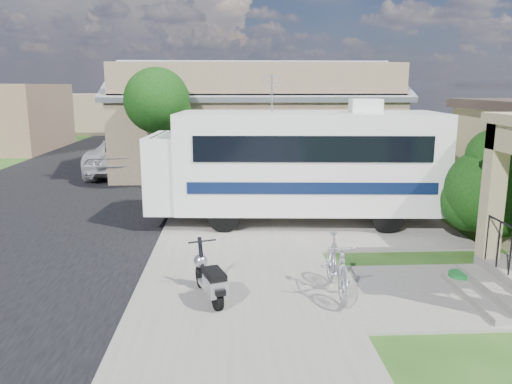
{
  "coord_description": "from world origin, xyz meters",
  "views": [
    {
      "loc": [
        -1.13,
        -9.69,
        3.91
      ],
      "look_at": [
        -0.5,
        2.5,
        1.3
      ],
      "focal_mm": 35.0,
      "sensor_mm": 36.0,
      "label": 1
    }
  ],
  "objects_px": {
    "shrub": "(491,186)",
    "bicycle": "(337,269)",
    "garden_hose": "(460,279)",
    "pickup_truck": "(128,154)",
    "van": "(142,139)",
    "scooter": "(210,280)",
    "motorhome": "(297,162)"
  },
  "relations": [
    {
      "from": "shrub",
      "to": "bicycle",
      "type": "relative_size",
      "value": 1.57
    },
    {
      "from": "garden_hose",
      "to": "pickup_truck",
      "type": "bearing_deg",
      "value": 124.4
    },
    {
      "from": "bicycle",
      "to": "van",
      "type": "height_order",
      "value": "van"
    },
    {
      "from": "shrub",
      "to": "pickup_truck",
      "type": "height_order",
      "value": "shrub"
    },
    {
      "from": "shrub",
      "to": "garden_hose",
      "type": "height_order",
      "value": "shrub"
    },
    {
      "from": "garden_hose",
      "to": "shrub",
      "type": "bearing_deg",
      "value": 53.9
    },
    {
      "from": "shrub",
      "to": "bicycle",
      "type": "height_order",
      "value": "shrub"
    },
    {
      "from": "bicycle",
      "to": "scooter",
      "type": "bearing_deg",
      "value": -176.2
    },
    {
      "from": "pickup_truck",
      "to": "garden_hose",
      "type": "distance_m",
      "value": 16.39
    },
    {
      "from": "motorhome",
      "to": "shrub",
      "type": "xyz_separation_m",
      "value": [
        4.51,
        -2.28,
        -0.31
      ]
    },
    {
      "from": "shrub",
      "to": "scooter",
      "type": "xyz_separation_m",
      "value": [
        -6.8,
        -3.15,
        -1.02
      ]
    },
    {
      "from": "garden_hose",
      "to": "motorhome",
      "type": "bearing_deg",
      "value": 119.33
    },
    {
      "from": "van",
      "to": "bicycle",
      "type": "bearing_deg",
      "value": -80.02
    },
    {
      "from": "motorhome",
      "to": "bicycle",
      "type": "relative_size",
      "value": 4.49
    },
    {
      "from": "bicycle",
      "to": "pickup_truck",
      "type": "distance_m",
      "value": 15.48
    },
    {
      "from": "scooter",
      "to": "garden_hose",
      "type": "relative_size",
      "value": 3.31
    },
    {
      "from": "shrub",
      "to": "bicycle",
      "type": "bearing_deg",
      "value": -146.13
    },
    {
      "from": "bicycle",
      "to": "garden_hose",
      "type": "relative_size",
      "value": 4.07
    },
    {
      "from": "shrub",
      "to": "van",
      "type": "xyz_separation_m",
      "value": [
        -11.56,
        17.51,
        -0.63
      ]
    },
    {
      "from": "shrub",
      "to": "garden_hose",
      "type": "xyz_separation_m",
      "value": [
        -1.82,
        -2.5,
        -1.38
      ]
    },
    {
      "from": "motorhome",
      "to": "garden_hose",
      "type": "height_order",
      "value": "motorhome"
    },
    {
      "from": "shrub",
      "to": "pickup_truck",
      "type": "bearing_deg",
      "value": 135.17
    },
    {
      "from": "bicycle",
      "to": "garden_hose",
      "type": "distance_m",
      "value": 2.7
    },
    {
      "from": "motorhome",
      "to": "garden_hose",
      "type": "relative_size",
      "value": 18.26
    },
    {
      "from": "scooter",
      "to": "bicycle",
      "type": "relative_size",
      "value": 0.81
    },
    {
      "from": "pickup_truck",
      "to": "van",
      "type": "bearing_deg",
      "value": -87.28
    },
    {
      "from": "motorhome",
      "to": "shrub",
      "type": "distance_m",
      "value": 5.06
    },
    {
      "from": "shrub",
      "to": "scooter",
      "type": "height_order",
      "value": "shrub"
    },
    {
      "from": "scooter",
      "to": "van",
      "type": "relative_size",
      "value": 0.26
    },
    {
      "from": "scooter",
      "to": "garden_hose",
      "type": "distance_m",
      "value": 5.03
    },
    {
      "from": "pickup_truck",
      "to": "scooter",
      "type": "bearing_deg",
      "value": 105.22
    },
    {
      "from": "motorhome",
      "to": "bicycle",
      "type": "bearing_deg",
      "value": -85.61
    }
  ]
}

